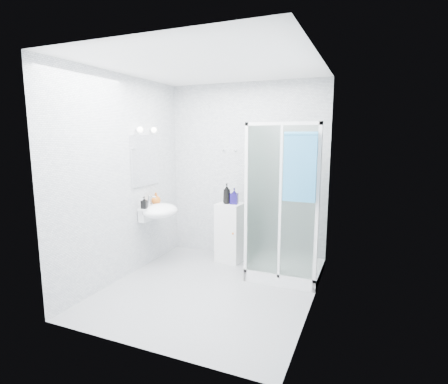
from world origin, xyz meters
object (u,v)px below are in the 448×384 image
at_px(storage_cabinet, 230,232).
at_px(soap_dispenser_black, 144,203).
at_px(shower_enclosure, 280,243).
at_px(shampoo_bottle_a, 227,194).
at_px(wall_basin, 159,211).
at_px(shampoo_bottle_b, 234,196).
at_px(soap_dispenser_orange, 156,198).
at_px(hand_towel, 300,166).

distance_m(storage_cabinet, soap_dispenser_black, 1.32).
bearing_deg(shower_enclosure, shampoo_bottle_a, 165.12).
relative_size(shower_enclosure, wall_basin, 3.57).
bearing_deg(shampoo_bottle_b, shampoo_bottle_a, -174.49).
bearing_deg(soap_dispenser_orange, shower_enclosure, 6.35).
xyz_separation_m(shampoo_bottle_b, soap_dispenser_black, (-1.02, -0.74, -0.04)).
xyz_separation_m(storage_cabinet, shampoo_bottle_b, (0.07, -0.02, 0.55)).
bearing_deg(wall_basin, hand_towel, -2.48).
xyz_separation_m(hand_towel, soap_dispenser_black, (-2.06, -0.10, -0.56)).
bearing_deg(soap_dispenser_orange, wall_basin, -44.98).
height_order(hand_towel, soap_dispenser_orange, hand_towel).
bearing_deg(storage_cabinet, shampoo_bottle_b, -14.10).
bearing_deg(shower_enclosure, storage_cabinet, 162.18).
bearing_deg(hand_towel, soap_dispenser_black, -177.08).
distance_m(hand_towel, shampoo_bottle_b, 1.33).
bearing_deg(soap_dispenser_black, shampoo_bottle_a, 38.78).
bearing_deg(soap_dispenser_black, shower_enclosure, 16.09).
height_order(shower_enclosure, shampoo_bottle_b, shower_enclosure).
bearing_deg(storage_cabinet, shampoo_bottle_a, -137.61).
distance_m(storage_cabinet, soap_dispenser_orange, 1.19).
height_order(storage_cabinet, shampoo_bottle_b, shampoo_bottle_b).
bearing_deg(wall_basin, storage_cabinet, 33.98).
height_order(hand_towel, shampoo_bottle_a, hand_towel).
bearing_deg(soap_dispenser_black, hand_towel, 2.92).
bearing_deg(hand_towel, soap_dispenser_orange, 174.40).
xyz_separation_m(shampoo_bottle_a, shampoo_bottle_b, (0.11, 0.01, -0.03)).
distance_m(shower_enclosure, shampoo_bottle_b, 0.94).
bearing_deg(shampoo_bottle_b, soap_dispenser_orange, -157.38).
distance_m(shampoo_bottle_b, soap_dispenser_orange, 1.13).
relative_size(shampoo_bottle_a, shampoo_bottle_b, 1.26).
bearing_deg(hand_towel, shampoo_bottle_a, 151.46).
bearing_deg(shampoo_bottle_a, soap_dispenser_orange, -155.54).
xyz_separation_m(shower_enclosure, storage_cabinet, (-0.80, 0.26, -0.01)).
xyz_separation_m(shampoo_bottle_a, soap_dispenser_orange, (-0.93, -0.42, -0.07)).
xyz_separation_m(storage_cabinet, hand_towel, (1.11, -0.66, 1.08)).
relative_size(wall_basin, hand_towel, 0.71).
distance_m(shampoo_bottle_a, soap_dispenser_orange, 1.02).
height_order(shower_enclosure, hand_towel, shower_enclosure).
xyz_separation_m(shampoo_bottle_b, soap_dispenser_orange, (-1.04, -0.43, -0.03)).
distance_m(wall_basin, soap_dispenser_orange, 0.23).
relative_size(shampoo_bottle_b, soap_dispenser_orange, 1.34).
bearing_deg(soap_dispenser_black, shampoo_bottle_b, 36.00).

